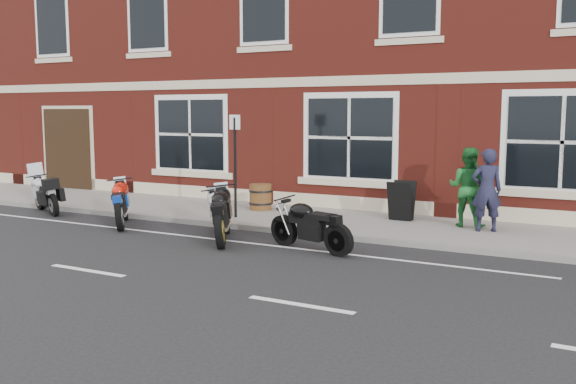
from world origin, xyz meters
name	(u,v)px	position (x,y,z in m)	size (l,w,h in m)	color
ground	(196,239)	(0.00, 0.00, 0.00)	(80.00, 80.00, 0.00)	black
sidewalk	(269,216)	(0.00, 3.00, 0.06)	(30.00, 3.00, 0.12)	slate
kerb	(234,226)	(0.00, 1.42, 0.06)	(30.00, 0.16, 0.12)	slate
pub_building	(380,11)	(0.00, 10.50, 6.00)	(24.00, 12.00, 12.00)	maroon
moto_touring_silver	(46,193)	(-5.59, 1.03, 0.52)	(1.79, 0.98, 1.28)	black
moto_sport_red	(123,202)	(-2.51, 0.57, 0.54)	(1.43, 1.72, 0.95)	black
moto_sport_black	(224,213)	(0.58, 0.20, 0.57)	(1.23, 1.98, 0.99)	black
moto_sport_silver	(220,212)	(0.14, 0.67, 0.49)	(1.29, 1.54, 0.85)	black
moto_naked_black	(310,223)	(2.54, 0.18, 0.52)	(1.97, 0.67, 0.90)	black
pedestrian_left	(487,190)	(5.21, 3.15, 0.99)	(0.64, 0.42, 1.75)	#1A1B30
pedestrian_right	(468,187)	(4.73, 3.51, 0.99)	(0.85, 0.66, 1.74)	#1A5D25
a_board_sign	(401,201)	(3.20, 3.62, 0.58)	(0.55, 0.37, 0.92)	black
barrel_planter	(261,197)	(-0.50, 3.44, 0.45)	(0.60, 0.60, 0.66)	#432912
parking_sign	(235,159)	(-0.42, 2.15, 1.53)	(0.34, 0.10, 2.44)	black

